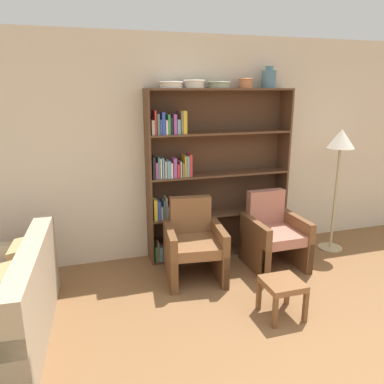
# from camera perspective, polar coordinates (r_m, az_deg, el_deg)

# --- Properties ---
(wall_back) EXTENTS (12.00, 0.06, 2.75)m
(wall_back) POSITION_cam_1_polar(r_m,az_deg,el_deg) (4.94, 4.97, 6.76)
(wall_back) COLOR beige
(wall_back) RESTS_ON ground
(bookshelf) EXTENTS (1.84, 0.30, 2.12)m
(bookshelf) POSITION_cam_1_polar(r_m,az_deg,el_deg) (4.74, 2.14, 2.17)
(bookshelf) COLOR brown
(bookshelf) RESTS_ON ground
(bowl_stoneware) EXTENTS (0.28, 0.28, 0.08)m
(bowl_stoneware) POSITION_cam_1_polar(r_m,az_deg,el_deg) (4.46, -3.19, 16.07)
(bowl_stoneware) COLOR silver
(bowl_stoneware) RESTS_ON bookshelf
(bowl_terracotta) EXTENTS (0.26, 0.26, 0.09)m
(bowl_terracotta) POSITION_cam_1_polar(r_m,az_deg,el_deg) (4.54, 0.31, 16.22)
(bowl_terracotta) COLOR silver
(bowl_terracotta) RESTS_ON bookshelf
(bowl_slate) EXTENTS (0.28, 0.28, 0.08)m
(bowl_slate) POSITION_cam_1_polar(r_m,az_deg,el_deg) (4.64, 4.15, 16.05)
(bowl_slate) COLOR gray
(bowl_slate) RESTS_ON bookshelf
(bowl_copper) EXTENTS (0.18, 0.18, 0.12)m
(bowl_copper) POSITION_cam_1_polar(r_m,az_deg,el_deg) (4.78, 8.15, 16.18)
(bowl_copper) COLOR #C67547
(bowl_copper) RESTS_ON bookshelf
(vase_tall) EXTENTS (0.18, 0.18, 0.26)m
(vase_tall) POSITION_cam_1_polar(r_m,az_deg,el_deg) (4.92, 11.63, 16.56)
(vase_tall) COLOR slate
(vase_tall) RESTS_ON bookshelf
(couch) EXTENTS (0.97, 1.79, 0.84)m
(couch) POSITION_cam_1_polar(r_m,az_deg,el_deg) (3.74, -26.97, -15.66)
(couch) COLOR tan
(couch) RESTS_ON ground
(armchair_leather) EXTENTS (0.72, 0.75, 0.90)m
(armchair_leather) POSITION_cam_1_polar(r_m,az_deg,el_deg) (4.33, 0.29, -7.93)
(armchair_leather) COLOR brown
(armchair_leather) RESTS_ON ground
(armchair_cushioned) EXTENTS (0.65, 0.69, 0.90)m
(armchair_cushioned) POSITION_cam_1_polar(r_m,az_deg,el_deg) (4.71, 12.28, -6.29)
(armchair_cushioned) COLOR brown
(armchair_cushioned) RESTS_ON ground
(floor_lamp) EXTENTS (0.34, 0.34, 1.62)m
(floor_lamp) POSITION_cam_1_polar(r_m,az_deg,el_deg) (5.17, 21.67, 6.10)
(floor_lamp) COLOR tan
(floor_lamp) RESTS_ON ground
(footstool) EXTENTS (0.36, 0.36, 0.37)m
(footstool) POSITION_cam_1_polar(r_m,az_deg,el_deg) (3.76, 13.62, -13.92)
(footstool) COLOR brown
(footstool) RESTS_ON ground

